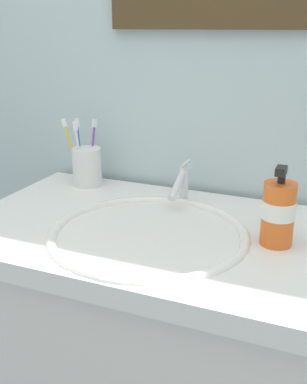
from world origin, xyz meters
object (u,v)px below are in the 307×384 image
toothbrush_blue (79,146)px  toothbrush_purple (93,146)px  toothbrush_cup (87,167)px  soap_dispenser (278,212)px  toothbrush_yellow (71,146)px  toothbrush_white (79,149)px  faucet (182,183)px

toothbrush_blue → toothbrush_purple: size_ratio=1.01×
toothbrush_cup → soap_dispenser: size_ratio=0.62×
toothbrush_blue → soap_dispenser: toothbrush_blue is taller
toothbrush_cup → toothbrush_purple: (0.00, 0.03, 0.05)m
toothbrush_cup → toothbrush_yellow: size_ratio=0.59×
toothbrush_cup → soap_dispenser: soap_dispenser is taller
toothbrush_blue → toothbrush_yellow: toothbrush_yellow is taller
toothbrush_purple → toothbrush_white: bearing=-105.9°
toothbrush_blue → toothbrush_yellow: (-0.02, -0.01, 0.00)m
faucet → toothbrush_white: bearing=177.5°
toothbrush_purple → toothbrush_yellow: size_ratio=0.98×
soap_dispenser → toothbrush_blue: bearing=161.2°
toothbrush_cup → toothbrush_yellow: 0.07m
faucet → soap_dispenser: size_ratio=0.78×
toothbrush_yellow → soap_dispenser: size_ratio=1.06×
faucet → soap_dispenser: soap_dispenser is taller
toothbrush_cup → toothbrush_yellow: (-0.05, 0.00, 0.06)m
toothbrush_cup → toothbrush_white: toothbrush_white is taller
toothbrush_purple → toothbrush_yellow: (-0.05, -0.03, 0.00)m
toothbrush_blue → toothbrush_white: bearing=-61.2°
toothbrush_yellow → toothbrush_blue: bearing=34.6°
toothbrush_cup → soap_dispenser: (0.57, -0.19, 0.02)m
toothbrush_cup → toothbrush_white: bearing=-120.8°
toothbrush_cup → toothbrush_purple: toothbrush_purple is taller
toothbrush_cup → toothbrush_yellow: toothbrush_yellow is taller
faucet → toothbrush_yellow: bearing=174.3°
faucet → toothbrush_blue: size_ratio=0.74×
toothbrush_white → soap_dispenser: 0.61m
toothbrush_cup → toothbrush_purple: size_ratio=0.60×
faucet → toothbrush_purple: 0.31m
toothbrush_cup → faucet: bearing=-6.5°
faucet → soap_dispenser: (0.27, -0.16, 0.02)m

